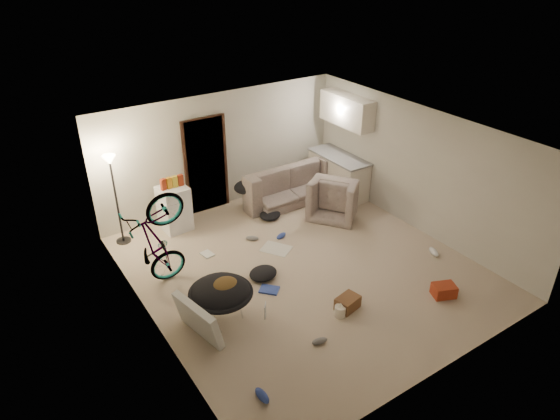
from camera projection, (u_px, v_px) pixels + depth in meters
floor at (303, 268)px, 8.97m from camera, size 5.50×6.00×0.02m
ceiling at (306, 136)px, 7.76m from camera, size 5.50×6.00×0.02m
wall_back at (221, 150)px, 10.57m from camera, size 5.50×0.02×2.50m
wall_front at (447, 303)px, 6.16m from camera, size 5.50×0.02×2.50m
wall_left at (146, 258)px, 7.03m from camera, size 0.02×6.00×2.50m
wall_right at (419, 170)px, 9.70m from camera, size 0.02×6.00×2.50m
doorway at (205, 165)px, 10.45m from camera, size 0.85×0.10×2.04m
door_trim at (206, 166)px, 10.43m from camera, size 0.97×0.04×2.10m
floor_lamp at (113, 181)px, 9.11m from camera, size 0.28×0.28×1.81m
kitchen_counter at (338, 175)px, 11.39m from camera, size 0.60×1.50×0.88m
counter_top at (339, 157)px, 11.17m from camera, size 0.64×1.54×0.04m
kitchen_uppers at (347, 110)px, 10.73m from camera, size 0.38×1.40×0.65m
sofa at (284, 186)px, 11.20m from camera, size 2.18×0.87×0.63m
armchair at (337, 199)px, 10.62m from camera, size 1.28×1.31×0.64m
bicycle at (159, 262)px, 8.28m from camera, size 1.83×0.82×1.05m
book_asset at (265, 320)px, 7.74m from camera, size 0.30×0.29×0.02m
mini_fridge at (175, 208)px, 9.97m from camera, size 0.58×0.58×0.92m
snack_box_0 at (163, 186)px, 9.62m from camera, size 0.11×0.09×0.30m
snack_box_1 at (169, 185)px, 9.68m from camera, size 0.11×0.09×0.30m
snack_box_2 at (175, 183)px, 9.74m from camera, size 0.11×0.08×0.30m
snack_box_3 at (181, 182)px, 9.80m from camera, size 0.10×0.07×0.30m
saucer_chair at (221, 297)px, 7.57m from camera, size 0.99×0.99×0.70m
hoodie at (224, 287)px, 7.48m from camera, size 0.58×0.53×0.22m
sofa_drape at (247, 187)px, 10.63m from camera, size 0.62×0.53×0.28m
tv_box at (198, 320)px, 7.29m from camera, size 0.42×0.96×0.62m
drink_case_a at (348, 303)px, 7.94m from camera, size 0.42×0.34×0.21m
drink_case_b at (444, 290)px, 8.22m from camera, size 0.44×0.39×0.21m
juicer at (340, 310)px, 7.79m from camera, size 0.18×0.18×0.26m
newspaper at (276, 249)px, 9.51m from camera, size 0.64×0.68×0.01m
book_blue at (269, 290)px, 8.38m from camera, size 0.38×0.39×0.03m
book_white at (207, 254)px, 9.33m from camera, size 0.23×0.27×0.02m
shoe_0 at (281, 236)px, 9.83m from camera, size 0.28×0.19×0.10m
shoe_1 at (252, 238)px, 9.76m from camera, size 0.26×0.24×0.09m
shoe_2 at (262, 396)px, 6.40m from camera, size 0.12×0.29×0.11m
shoe_3 at (320, 341)px, 7.28m from camera, size 0.26×0.15×0.09m
shoe_4 at (434, 252)px, 9.32m from camera, size 0.22×0.32×0.11m
clothes_lump_a at (263, 273)px, 8.68m from camera, size 0.60×0.54×0.17m
clothes_lump_b at (270, 215)px, 10.52m from camera, size 0.63×0.61×0.15m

